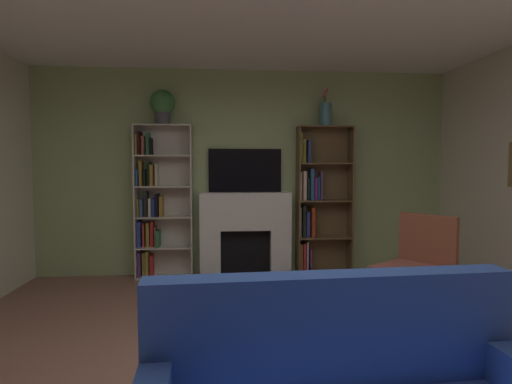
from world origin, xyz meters
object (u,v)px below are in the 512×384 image
(tv, at_px, (245,171))
(bookshelf_left, at_px, (157,203))
(bookshelf_right, at_px, (317,202))
(coffee_table, at_px, (314,353))
(vase_with_flowers, at_px, (326,113))
(potted_plant, at_px, (162,105))
(armchair, at_px, (417,265))
(fireplace, at_px, (245,231))

(tv, bearing_deg, bookshelf_left, -176.81)
(bookshelf_right, bearing_deg, coffee_table, -103.54)
(tv, xyz_separation_m, vase_with_flowers, (1.06, -0.12, 0.75))
(bookshelf_right, distance_m, vase_with_flowers, 1.19)
(tv, relative_size, bookshelf_left, 0.49)
(tv, height_order, vase_with_flowers, vase_with_flowers)
(bookshelf_left, relative_size, potted_plant, 4.49)
(bookshelf_left, bearing_deg, tv, 3.19)
(bookshelf_right, bearing_deg, vase_with_flowers, -33.72)
(coffee_table, bearing_deg, armchair, 46.53)
(fireplace, relative_size, bookshelf_right, 0.66)
(potted_plant, xyz_separation_m, coffee_table, (1.29, -3.01, -1.89))
(fireplace, relative_size, tv, 1.35)
(bookshelf_left, bearing_deg, bookshelf_right, 0.10)
(bookshelf_right, xyz_separation_m, vase_with_flowers, (0.09, -0.06, 1.18))
(potted_plant, relative_size, coffee_table, 0.53)
(vase_with_flowers, relative_size, coffee_table, 0.59)
(tv, bearing_deg, vase_with_flowers, -6.47)
(fireplace, relative_size, potted_plant, 2.95)
(potted_plant, height_order, coffee_table, potted_plant)
(tv, height_order, armchair, tv)
(fireplace, relative_size, armchair, 1.33)
(bookshelf_right, distance_m, armchair, 1.84)
(bookshelf_left, distance_m, armchair, 3.21)
(fireplace, relative_size, vase_with_flowers, 2.65)
(fireplace, height_order, bookshelf_right, bookshelf_right)
(vase_with_flowers, distance_m, coffee_table, 3.61)
(bookshelf_left, height_order, bookshelf_right, same)
(vase_with_flowers, bearing_deg, bookshelf_right, 146.28)
(tv, distance_m, armchair, 2.49)
(fireplace, xyz_separation_m, tv, (0.00, 0.09, 0.81))
(fireplace, bearing_deg, tv, 90.00)
(bookshelf_left, distance_m, vase_with_flowers, 2.50)
(bookshelf_right, xyz_separation_m, armchair, (0.58, -1.68, -0.46))
(tv, relative_size, potted_plant, 2.19)
(bookshelf_left, relative_size, coffee_table, 2.37)
(potted_plant, relative_size, vase_with_flowers, 0.90)
(vase_with_flowers, bearing_deg, potted_plant, -180.00)
(vase_with_flowers, height_order, coffee_table, vase_with_flowers)
(tv, relative_size, vase_with_flowers, 1.97)
(bookshelf_right, xyz_separation_m, coffee_table, (-0.74, -3.07, -0.62))
(bookshelf_right, relative_size, coffee_table, 2.37)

